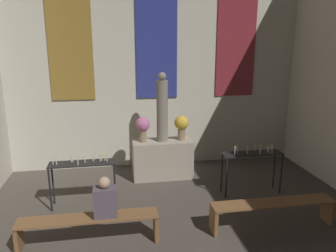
{
  "coord_description": "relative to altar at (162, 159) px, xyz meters",
  "views": [
    {
      "loc": [
        -1.09,
        1.32,
        3.11
      ],
      "look_at": [
        0.0,
        7.78,
        1.45
      ],
      "focal_mm": 35.0,
      "sensor_mm": 36.0,
      "label": 1
    }
  ],
  "objects": [
    {
      "name": "flower_vase_right",
      "position": [
        0.45,
        0.0,
        0.82
      ],
      "size": [
        0.33,
        0.33,
        0.58
      ],
      "color": "#937A5B",
      "rests_on": "altar"
    },
    {
      "name": "flower_vase_left",
      "position": [
        -0.45,
        0.0,
        0.82
      ],
      "size": [
        0.33,
        0.33,
        0.58
      ],
      "color": "#937A5B",
      "rests_on": "altar"
    },
    {
      "name": "pew_back_right",
      "position": [
        1.55,
        -2.52,
        -0.1
      ],
      "size": [
        2.17,
        0.36,
        0.48
      ],
      "color": "brown",
      "rests_on": "ground_plane"
    },
    {
      "name": "pew_back_left",
      "position": [
        -1.55,
        -2.52,
        -0.1
      ],
      "size": [
        2.17,
        0.36,
        0.48
      ],
      "color": "brown",
      "rests_on": "ground_plane"
    },
    {
      "name": "person_seated",
      "position": [
        -1.28,
        -2.52,
        0.31
      ],
      "size": [
        0.36,
        0.24,
        0.66
      ],
      "color": "#564C56",
      "rests_on": "pew_back_left"
    },
    {
      "name": "candle_rack_left",
      "position": [
        -1.73,
        -1.15,
        0.3
      ],
      "size": [
        1.26,
        0.36,
        1.09
      ],
      "color": "black",
      "rests_on": "ground_plane"
    },
    {
      "name": "altar",
      "position": [
        0.0,
        0.0,
        0.0
      ],
      "size": [
        1.39,
        0.61,
        0.9
      ],
      "color": "#ADA38E",
      "rests_on": "ground_plane"
    },
    {
      "name": "candle_rack_right",
      "position": [
        1.73,
        -1.15,
        0.3
      ],
      "size": [
        1.26,
        0.36,
        1.09
      ],
      "color": "black",
      "rests_on": "ground_plane"
    },
    {
      "name": "statue",
      "position": [
        0.0,
        0.0,
        1.2
      ],
      "size": [
        0.26,
        0.26,
        1.59
      ],
      "color": "gray",
      "rests_on": "altar"
    },
    {
      "name": "wall_back",
      "position": [
        0.0,
        0.96,
        2.36
      ],
      "size": [
        7.51,
        0.16,
        5.56
      ],
      "color": "beige",
      "rests_on": "ground_plane"
    }
  ]
}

